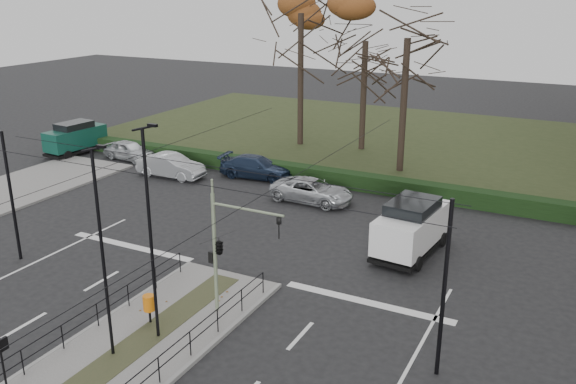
% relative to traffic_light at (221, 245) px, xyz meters
% --- Properties ---
extents(ground, '(140.00, 140.00, 0.00)m').
position_rel_traffic_light_xyz_m(ground, '(-1.43, -2.01, -2.87)').
color(ground, black).
rests_on(ground, ground).
extents(median_island, '(4.40, 15.00, 0.14)m').
position_rel_traffic_light_xyz_m(median_island, '(-1.43, -4.51, -2.80)').
color(median_island, '#615F5D').
rests_on(median_island, ground).
extents(park, '(38.00, 26.00, 0.10)m').
position_rel_traffic_light_xyz_m(park, '(-7.43, 29.99, -2.82)').
color(park, '#283118').
rests_on(park, ground).
extents(hedge, '(38.00, 1.00, 1.00)m').
position_rel_traffic_light_xyz_m(hedge, '(-7.43, 16.59, -2.37)').
color(hedge, black).
rests_on(hedge, ground).
extents(median_railing, '(4.14, 13.24, 0.92)m').
position_rel_traffic_light_xyz_m(median_railing, '(-1.43, -4.61, -1.90)').
color(median_railing, black).
rests_on(median_railing, median_island).
extents(catenary, '(20.00, 34.00, 6.00)m').
position_rel_traffic_light_xyz_m(catenary, '(-1.43, -0.39, 0.55)').
color(catenary, black).
rests_on(catenary, ground).
extents(traffic_light, '(3.19, 1.83, 4.69)m').
position_rel_traffic_light_xyz_m(traffic_light, '(0.00, 0.00, 0.00)').
color(traffic_light, gray).
rests_on(traffic_light, median_island).
extents(litter_bin, '(0.43, 0.43, 1.10)m').
position_rel_traffic_light_xyz_m(litter_bin, '(-1.95, -1.91, -1.94)').
color(litter_bin, black).
rests_on(litter_bin, median_island).
extents(info_panel, '(0.11, 0.52, 2.01)m').
position_rel_traffic_light_xyz_m(info_panel, '(-2.93, -7.30, -1.16)').
color(info_panel, black).
rests_on(info_panel, median_island).
extents(streetlamp_median_near, '(0.61, 0.12, 7.29)m').
position_rel_traffic_light_xyz_m(streetlamp_median_near, '(-1.75, -4.08, 0.97)').
color(streetlamp_median_near, black).
rests_on(streetlamp_median_near, median_island).
extents(streetlamp_median_far, '(0.64, 0.13, 7.69)m').
position_rel_traffic_light_xyz_m(streetlamp_median_far, '(-1.09, -2.51, 1.18)').
color(streetlamp_median_far, black).
rests_on(streetlamp_median_far, median_island).
extents(parked_car_first, '(4.20, 2.01, 1.39)m').
position_rel_traffic_light_xyz_m(parked_car_first, '(-17.93, 15.38, -2.18)').
color(parked_car_first, '#B4B8BC').
rests_on(parked_car_first, ground).
extents(parked_car_second, '(4.63, 1.71, 1.51)m').
position_rel_traffic_light_xyz_m(parked_car_second, '(-12.66, 13.39, -2.11)').
color(parked_car_second, '#B4B8BC').
rests_on(parked_car_second, ground).
extents(parked_car_third, '(5.09, 2.47, 1.43)m').
position_rel_traffic_light_xyz_m(parked_car_third, '(-7.61, 15.81, -2.16)').
color(parked_car_third, '#1B273F').
rests_on(parked_car_third, ground).
extents(parked_car_fourth, '(4.91, 2.40, 1.34)m').
position_rel_traffic_light_xyz_m(parked_car_fourth, '(-2.43, 13.20, -2.20)').
color(parked_car_fourth, '#B4B8BC').
rests_on(parked_car_fourth, ground).
extents(white_van, '(2.62, 5.12, 2.59)m').
position_rel_traffic_light_xyz_m(white_van, '(4.69, 8.81, -1.53)').
color(white_van, white).
rests_on(white_van, ground).
extents(green_van, '(2.24, 4.83, 2.39)m').
position_rel_traffic_light_xyz_m(green_van, '(-22.57, 14.89, -1.63)').
color(green_van, '#0D3B2F').
rests_on(green_van, ground).
extents(rust_tree, '(10.16, 10.16, 13.00)m').
position_rel_traffic_light_xyz_m(rust_tree, '(-8.85, 24.82, 7.11)').
color(rust_tree, black).
rests_on(rust_tree, park).
extents(bare_tree_center, '(6.37, 6.37, 10.65)m').
position_rel_traffic_light_xyz_m(bare_tree_center, '(-4.03, 25.60, 4.65)').
color(bare_tree_center, black).
rests_on(bare_tree_center, park).
extents(bare_tree_near, '(6.19, 6.19, 11.54)m').
position_rel_traffic_light_xyz_m(bare_tree_near, '(0.32, 21.33, 5.27)').
color(bare_tree_near, black).
rests_on(bare_tree_near, park).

